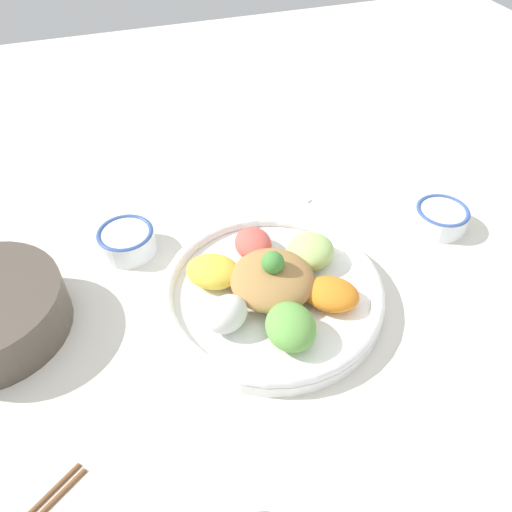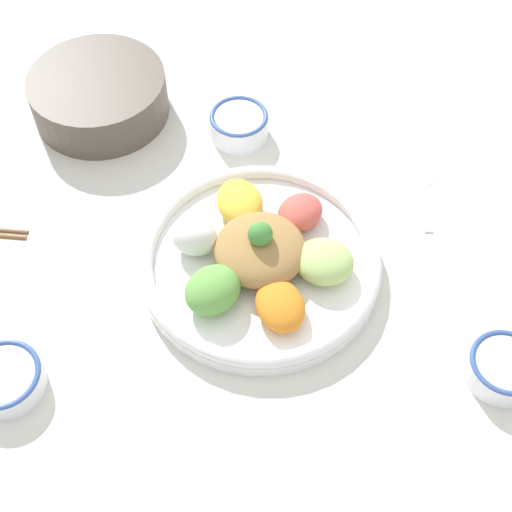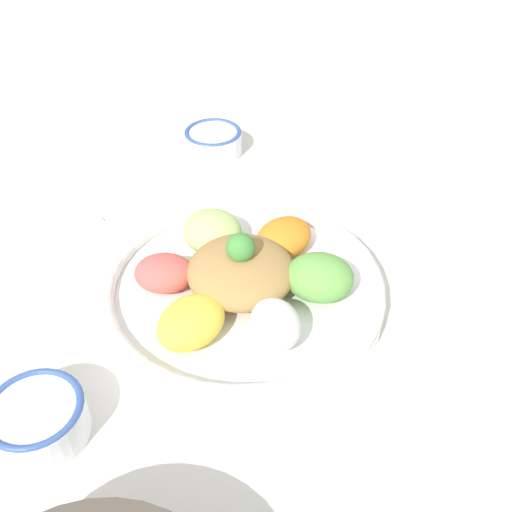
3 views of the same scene
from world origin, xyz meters
The scene contains 5 objects.
ground_plane centered at (0.00, 0.00, 0.00)m, with size 2.40×2.40×0.00m, color silver.
salad_platter centered at (0.02, 0.00, 0.03)m, with size 0.33×0.33×0.10m.
sauce_bowl_red centered at (0.20, 0.19, 0.02)m, with size 0.09×0.09×0.04m.
sauce_bowl_dark centered at (0.09, -0.34, 0.02)m, with size 0.09×0.09×0.04m.
serving_spoon_main centered at (0.29, -0.10, 0.00)m, with size 0.12×0.09×0.01m.
Camera 3 is at (-0.02, 0.51, 0.50)m, focal length 42.00 mm.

